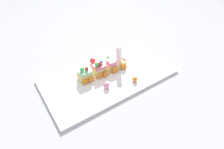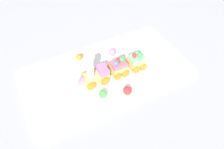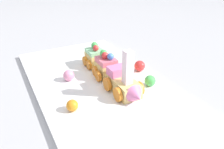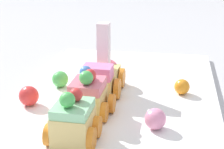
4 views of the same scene
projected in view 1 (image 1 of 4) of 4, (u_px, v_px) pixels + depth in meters
ground_plane at (109, 77)px, 0.86m from camera, size 10.00×10.00×0.00m
display_board at (109, 76)px, 0.86m from camera, size 0.63×0.33×0.01m
cake_train_locomotive at (117, 63)px, 0.89m from camera, size 0.12×0.07×0.12m
cake_car_strawberry at (99, 69)px, 0.85m from camera, size 0.06×0.07×0.08m
cake_car_mint at (85, 75)px, 0.81m from camera, size 0.06×0.07×0.07m
gumball_red at (93, 61)px, 0.93m from camera, size 0.03×0.03×0.03m
gumball_orange at (135, 79)px, 0.81m from camera, size 0.03×0.03×0.03m
gumball_green at (109, 58)px, 0.95m from camera, size 0.03×0.03×0.03m
gumball_pink at (106, 85)px, 0.78m from camera, size 0.03×0.03×0.03m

